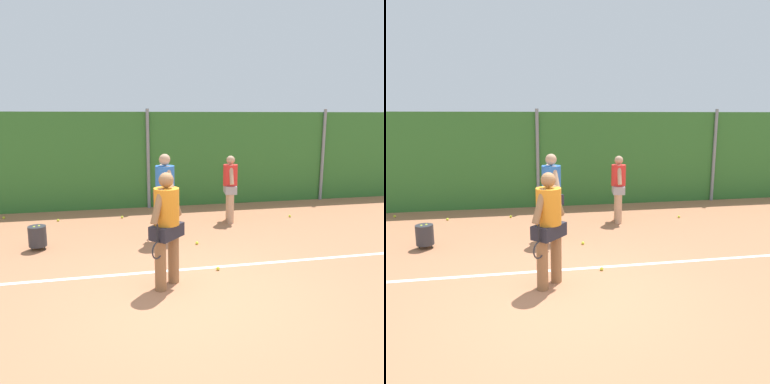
{
  "view_description": "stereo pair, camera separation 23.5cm",
  "coord_description": "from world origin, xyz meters",
  "views": [
    {
      "loc": [
        -1.13,
        -5.53,
        2.73
      ],
      "look_at": [
        0.55,
        2.4,
        1.15
      ],
      "focal_mm": 36.82,
      "sensor_mm": 36.0,
      "label": 1
    },
    {
      "loc": [
        -0.9,
        -5.58,
        2.73
      ],
      "look_at": [
        0.55,
        2.4,
        1.15
      ],
      "focal_mm": 36.82,
      "sensor_mm": 36.0,
      "label": 2
    }
  ],
  "objects": [
    {
      "name": "tennis_ball_9",
      "position": [
        3.64,
        4.09,
        0.03
      ],
      "size": [
        0.07,
        0.07,
        0.07
      ],
      "primitive_type": "sphere",
      "color": "#CCDB33",
      "rests_on": "ground_plane"
    },
    {
      "name": "ground_plane",
      "position": [
        0.0,
        1.82,
        0.0
      ],
      "size": [
        30.12,
        30.12,
        0.0
      ],
      "primitive_type": "plane",
      "color": "#B2704C"
    },
    {
      "name": "tennis_ball_1",
      "position": [
        -0.05,
        1.39,
        0.03
      ],
      "size": [
        0.07,
        0.07,
        0.07
      ],
      "primitive_type": "sphere",
      "color": "#CCDB33",
      "rests_on": "ground_plane"
    },
    {
      "name": "tennis_ball_4",
      "position": [
        0.7,
        0.88,
        0.03
      ],
      "size": [
        0.07,
        0.07,
        0.07
      ],
      "primitive_type": "sphere",
      "color": "#CCDB33",
      "rests_on": "ground_plane"
    },
    {
      "name": "tennis_ball_7",
      "position": [
        0.65,
        2.36,
        0.03
      ],
      "size": [
        0.07,
        0.07,
        0.07
      ],
      "primitive_type": "sphere",
      "color": "#CCDB33",
      "rests_on": "ground_plane"
    },
    {
      "name": "fence_post_center",
      "position": [
        0.0,
        6.03,
        1.46
      ],
      "size": [
        0.1,
        0.1,
        2.92
      ],
      "primitive_type": "cylinder",
      "color": "gray",
      "rests_on": "ground_plane"
    },
    {
      "name": "player_foreground_near",
      "position": [
        -0.28,
        0.41,
        1.05
      ],
      "size": [
        0.61,
        0.68,
        1.87
      ],
      "rotation": [
        0.0,
        0.0,
        3.95
      ],
      "color": "#8C603D",
      "rests_on": "ground_plane"
    },
    {
      "name": "hedge_fence_backdrop",
      "position": [
        0.0,
        6.2,
        1.42
      ],
      "size": [
        19.58,
        0.25,
        2.83
      ],
      "primitive_type": "cube",
      "color": "#33702D",
      "rests_on": "ground_plane"
    },
    {
      "name": "player_midcourt",
      "position": [
        0.03,
        2.76,
        1.08
      ],
      "size": [
        0.49,
        0.82,
        1.93
      ],
      "rotation": [
        0.0,
        0.0,
        1.88
      ],
      "color": "tan",
      "rests_on": "ground_plane"
    },
    {
      "name": "tennis_ball_0",
      "position": [
        -2.5,
        4.94,
        0.03
      ],
      "size": [
        0.07,
        0.07,
        0.07
      ],
      "primitive_type": "sphere",
      "color": "#CCDB33",
      "rests_on": "ground_plane"
    },
    {
      "name": "player_backcourt_far",
      "position": [
        1.9,
        4.03,
        0.97
      ],
      "size": [
        0.38,
        0.71,
        1.72
      ],
      "rotation": [
        0.0,
        0.0,
        4.54
      ],
      "color": "tan",
      "rests_on": "ground_plane"
    },
    {
      "name": "fence_post_right",
      "position": [
        5.65,
        6.03,
        1.46
      ],
      "size": [
        0.1,
        0.1,
        2.92
      ],
      "primitive_type": "cylinder",
      "color": "gray",
      "rests_on": "ground_plane"
    },
    {
      "name": "ball_hopper",
      "position": [
        -2.64,
        2.72,
        0.29
      ],
      "size": [
        0.36,
        0.36,
        0.51
      ],
      "color": "#2D2D33",
      "rests_on": "ground_plane"
    },
    {
      "name": "court_baseline_paint",
      "position": [
        0.0,
        1.03,
        0.0
      ],
      "size": [
        14.31,
        0.1,
        0.01
      ],
      "primitive_type": "cube",
      "color": "white",
      "rests_on": "ground_plane"
    },
    {
      "name": "tennis_ball_3",
      "position": [
        -3.96,
        5.52,
        0.03
      ],
      "size": [
        0.07,
        0.07,
        0.07
      ],
      "primitive_type": "sphere",
      "color": "#CCDB33",
      "rests_on": "ground_plane"
    },
    {
      "name": "tennis_ball_8",
      "position": [
        -0.85,
        4.93,
        0.03
      ],
      "size": [
        0.07,
        0.07,
        0.07
      ],
      "primitive_type": "sphere",
      "color": "#CCDB33",
      "rests_on": "ground_plane"
    }
  ]
}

